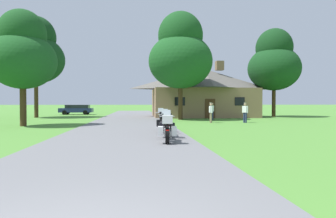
# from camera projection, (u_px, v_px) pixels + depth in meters

# --- Properties ---
(ground_plane) EXTENTS (500.00, 500.00, 0.00)m
(ground_plane) POSITION_uv_depth(u_px,v_px,m) (128.00, 124.00, 22.87)
(ground_plane) COLOR #4C8433
(asphalt_driveway) EXTENTS (6.40, 80.00, 0.06)m
(asphalt_driveway) POSITION_uv_depth(u_px,v_px,m) (127.00, 126.00, 20.88)
(asphalt_driveway) COLOR slate
(asphalt_driveway) RESTS_ON ground
(motorcycle_silver_nearest_to_camera) EXTENTS (0.83, 2.08, 1.30)m
(motorcycle_silver_nearest_to_camera) POSITION_uv_depth(u_px,v_px,m) (167.00, 129.00, 11.91)
(motorcycle_silver_nearest_to_camera) COLOR black
(motorcycle_silver_nearest_to_camera) RESTS_ON asphalt_driveway
(motorcycle_green_second_in_row) EXTENTS (0.73, 2.08, 1.30)m
(motorcycle_green_second_in_row) POSITION_uv_depth(u_px,v_px,m) (166.00, 125.00, 13.99)
(motorcycle_green_second_in_row) COLOR black
(motorcycle_green_second_in_row) RESTS_ON asphalt_driveway
(motorcycle_black_farthest_in_row) EXTENTS (0.73, 2.08, 1.30)m
(motorcycle_black_farthest_in_row) POSITION_uv_depth(u_px,v_px,m) (162.00, 122.00, 16.49)
(motorcycle_black_farthest_in_row) COLOR black
(motorcycle_black_farthest_in_row) RESTS_ON asphalt_driveway
(stone_lodge) EXTENTS (12.46, 8.09, 6.73)m
(stone_lodge) POSITION_uv_depth(u_px,v_px,m) (202.00, 92.00, 35.31)
(stone_lodge) COLOR #896B4C
(stone_lodge) RESTS_ON ground
(bystander_white_shirt_near_lodge) EXTENTS (0.40, 0.45, 1.67)m
(bystander_white_shirt_near_lodge) POSITION_uv_depth(u_px,v_px,m) (212.00, 111.00, 28.10)
(bystander_white_shirt_near_lodge) COLOR navy
(bystander_white_shirt_near_lodge) RESTS_ON ground
(bystander_white_shirt_beside_signpost) EXTENTS (0.25, 0.55, 1.69)m
(bystander_white_shirt_beside_signpost) POSITION_uv_depth(u_px,v_px,m) (211.00, 112.00, 24.40)
(bystander_white_shirt_beside_signpost) COLOR #75664C
(bystander_white_shirt_beside_signpost) RESTS_ON ground
(bystander_white_shirt_by_tree) EXTENTS (0.40, 0.45, 1.69)m
(bystander_white_shirt_by_tree) POSITION_uv_depth(u_px,v_px,m) (245.00, 111.00, 24.51)
(bystander_white_shirt_by_tree) COLOR navy
(bystander_white_shirt_by_tree) RESTS_ON ground
(tree_left_near) EXTENTS (4.70, 4.70, 8.31)m
(tree_left_near) POSITION_uv_depth(u_px,v_px,m) (23.00, 53.00, 20.86)
(tree_left_near) COLOR #422D19
(tree_left_near) RESTS_ON ground
(tree_right_of_lodge) EXTENTS (6.17, 6.17, 10.57)m
(tree_right_of_lodge) POSITION_uv_depth(u_px,v_px,m) (274.00, 62.00, 35.07)
(tree_right_of_lodge) COLOR #422D19
(tree_right_of_lodge) RESTS_ON ground
(tree_by_lodge_front) EXTENTS (6.34, 6.34, 10.71)m
(tree_by_lodge_front) POSITION_uv_depth(u_px,v_px,m) (180.00, 54.00, 29.06)
(tree_by_lodge_front) COLOR #422D19
(tree_by_lodge_front) RESTS_ON ground
(tree_left_far) EXTENTS (6.31, 6.31, 11.47)m
(tree_left_far) POSITION_uv_depth(u_px,v_px,m) (36.00, 53.00, 33.10)
(tree_left_far) COLOR #422D19
(tree_left_far) RESTS_ON ground
(parked_navy_suv_far_left) EXTENTS (4.62, 1.95, 1.40)m
(parked_navy_suv_far_left) POSITION_uv_depth(u_px,v_px,m) (77.00, 109.00, 41.94)
(parked_navy_suv_far_left) COLOR navy
(parked_navy_suv_far_left) RESTS_ON ground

